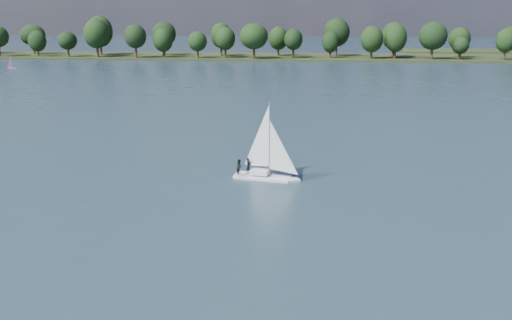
# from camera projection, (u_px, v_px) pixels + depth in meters

# --- Properties ---
(ground) EXTENTS (700.00, 700.00, 0.00)m
(ground) POSITION_uv_depth(u_px,v_px,m) (279.00, 95.00, 125.38)
(ground) COLOR #233342
(ground) RESTS_ON ground
(far_shore) EXTENTS (660.00, 40.00, 1.50)m
(far_shore) POSITION_uv_depth(u_px,v_px,m) (294.00, 58.00, 233.43)
(far_shore) COLOR black
(far_shore) RESTS_ON ground
(sailboat) EXTENTS (6.78, 3.12, 8.62)m
(sailboat) POSITION_uv_depth(u_px,v_px,m) (263.00, 157.00, 60.24)
(sailboat) COLOR silver
(sailboat) RESTS_ON ground
(dinghy_pink) EXTENTS (2.62, 2.15, 3.97)m
(dinghy_pink) POSITION_uv_depth(u_px,v_px,m) (11.00, 65.00, 186.63)
(dinghy_pink) COLOR silver
(dinghy_pink) RESTS_ON ground
(treeline) EXTENTS (562.57, 73.63, 18.11)m
(treeline) POSITION_uv_depth(u_px,v_px,m) (249.00, 38.00, 228.91)
(treeline) COLOR black
(treeline) RESTS_ON ground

